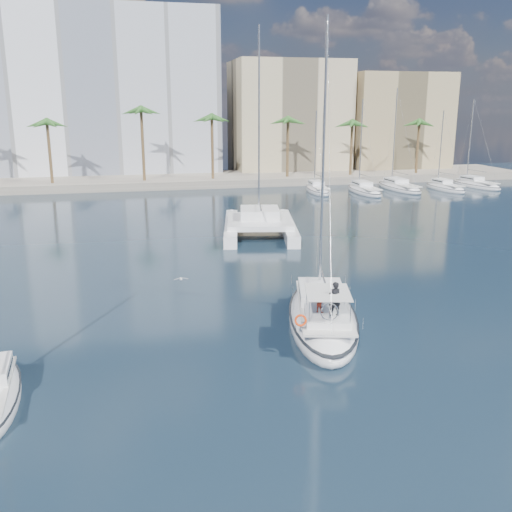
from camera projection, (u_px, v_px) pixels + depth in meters
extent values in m
plane|color=black|center=(255.00, 314.00, 34.95)|extent=(160.00, 160.00, 0.00)
cube|color=gray|center=(172.00, 180.00, 92.29)|extent=(120.00, 14.00, 1.20)
cube|color=white|center=(93.00, 95.00, 97.59)|extent=(42.00, 16.00, 28.00)
cube|color=tan|center=(288.00, 119.00, 103.06)|extent=(20.00, 14.00, 20.00)
cube|color=tan|center=(395.00, 124.00, 105.71)|extent=(18.00, 12.00, 18.00)
cylinder|color=brown|center=(173.00, 153.00, 87.32)|extent=(0.44, 0.44, 10.50)
sphere|color=#2E6123|center=(172.00, 118.00, 85.98)|extent=(3.60, 3.60, 3.60)
cylinder|color=brown|center=(379.00, 150.00, 94.60)|extent=(0.44, 0.44, 10.50)
sphere|color=#2E6123|center=(381.00, 117.00, 93.25)|extent=(3.60, 3.60, 3.60)
ellipsoid|color=white|center=(322.00, 320.00, 33.05)|extent=(6.74, 12.65, 2.51)
ellipsoid|color=black|center=(322.00, 314.00, 32.96)|extent=(6.81, 12.78, 0.18)
cube|color=silver|center=(323.00, 305.00, 32.58)|extent=(4.91, 9.45, 0.12)
cube|color=white|center=(321.00, 292.00, 33.83)|extent=(3.49, 4.47, 0.60)
cube|color=black|center=(321.00, 291.00, 33.83)|extent=(3.40, 4.03, 0.14)
cylinder|color=#B7BABF|center=(323.00, 160.00, 33.22)|extent=(0.15, 0.15, 15.83)
cylinder|color=#B7BABF|center=(323.00, 278.00, 32.51)|extent=(1.33, 4.75, 0.11)
cube|color=white|center=(327.00, 316.00, 30.27)|extent=(2.97, 3.50, 0.36)
cube|color=silver|center=(328.00, 292.00, 29.81)|extent=(2.97, 3.50, 0.04)
torus|color=silver|center=(329.00, 312.00, 28.98)|extent=(0.94, 0.29, 0.96)
torus|color=#EB3A0C|center=(301.00, 320.00, 28.65)|extent=(0.66, 0.35, 0.64)
imported|color=black|center=(335.00, 299.00, 29.61)|extent=(0.71, 0.50, 1.85)
imported|color=#A22B19|center=(319.00, 302.00, 30.22)|extent=(0.66, 0.65, 1.08)
cube|color=white|center=(231.00, 228.00, 56.98)|extent=(3.83, 13.72, 1.10)
cube|color=white|center=(288.00, 227.00, 57.14)|extent=(3.83, 13.72, 1.10)
cube|color=white|center=(260.00, 221.00, 56.21)|extent=(7.61, 8.63, 0.50)
cube|color=white|center=(260.00, 213.00, 56.69)|extent=(4.50, 4.78, 1.00)
cube|color=black|center=(260.00, 213.00, 56.68)|extent=(4.42, 4.24, 0.18)
cylinder|color=#B7BABF|center=(259.00, 123.00, 56.46)|extent=(0.18, 0.18, 18.33)
ellipsoid|color=silver|center=(181.00, 279.00, 40.11)|extent=(0.20, 0.39, 0.18)
sphere|color=silver|center=(181.00, 278.00, 40.28)|extent=(0.10, 0.10, 0.10)
cube|color=gray|center=(177.00, 279.00, 40.04)|extent=(0.45, 0.16, 0.11)
cube|color=gray|center=(185.00, 278.00, 40.16)|extent=(0.45, 0.16, 0.11)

